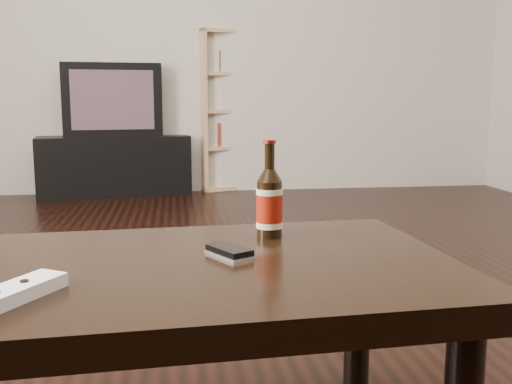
{
  "coord_description": "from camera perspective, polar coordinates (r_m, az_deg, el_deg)",
  "views": [
    {
      "loc": [
        -0.01,
        -1.54,
        0.72
      ],
      "look_at": [
        0.17,
        -0.26,
        0.51
      ],
      "focal_mm": 42.0,
      "sensor_mm": 36.0,
      "label": 1
    }
  ],
  "objects": [
    {
      "name": "bookshelf",
      "position": [
        4.75,
        -2.09,
        8.04
      ],
      "size": [
        0.71,
        0.49,
        1.21
      ],
      "rotation": [
        0.0,
        0.0,
        0.32
      ],
      "color": "tan",
      "rests_on": "floor"
    },
    {
      "name": "coffee_table",
      "position": [
        1.15,
        -8.29,
        -9.39
      ],
      "size": [
        1.12,
        0.7,
        0.41
      ],
      "rotation": [
        0.0,
        0.0,
        0.06
      ],
      "color": "black",
      "rests_on": "floor"
    },
    {
      "name": "beer_bottle",
      "position": [
        1.32,
        1.29,
        -1.08
      ],
      "size": [
        0.07,
        0.07,
        0.22
      ],
      "rotation": [
        0.0,
        0.0,
        -0.12
      ],
      "color": "black",
      "rests_on": "coffee_table"
    },
    {
      "name": "tv",
      "position": [
        4.57,
        -13.6,
        8.53
      ],
      "size": [
        0.74,
        0.52,
        0.52
      ],
      "rotation": [
        0.0,
        0.0,
        0.14
      ],
      "color": "black",
      "rests_on": "tv_stand"
    },
    {
      "name": "floor",
      "position": [
        1.7,
        -6.96,
        -16.09
      ],
      "size": [
        5.0,
        6.0,
        0.01
      ],
      "primitive_type": "cube",
      "color": "black",
      "rests_on": "ground"
    },
    {
      "name": "wall_back",
      "position": [
        4.59,
        -7.85,
        16.94
      ],
      "size": [
        5.0,
        0.02,
        2.7
      ],
      "primitive_type": "cube",
      "color": "#B5AFA0",
      "rests_on": "ground"
    },
    {
      "name": "remote",
      "position": [
        0.99,
        -22.54,
        -9.07
      ],
      "size": [
        0.15,
        0.2,
        0.03
      ],
      "rotation": [
        0.0,
        0.0,
        -0.54
      ],
      "color": "white",
      "rests_on": "coffee_table"
    },
    {
      "name": "tv_stand",
      "position": [
        4.6,
        -13.38,
        2.6
      ],
      "size": [
        1.15,
        0.68,
        0.43
      ],
      "primitive_type": "cube",
      "rotation": [
        0.0,
        0.0,
        0.14
      ],
      "color": "black",
      "rests_on": "floor"
    },
    {
      "name": "phone",
      "position": [
        1.18,
        -2.54,
        -5.71
      ],
      "size": [
        0.1,
        0.11,
        0.02
      ],
      "rotation": [
        0.0,
        0.0,
        0.52
      ],
      "color": "silver",
      "rests_on": "coffee_table"
    }
  ]
}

